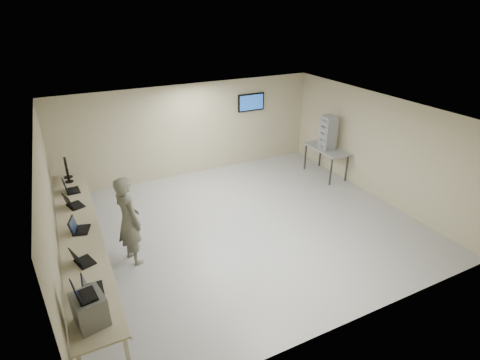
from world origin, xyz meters
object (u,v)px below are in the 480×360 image
workbench (80,234)px  equipment_box (90,309)px  side_table (326,151)px  soldier (129,220)px

workbench → equipment_box: bearing=-91.4°
side_table → soldier: bearing=-165.3°
soldier → side_table: soldier is taller
equipment_box → soldier: size_ratio=0.24×
workbench → side_table: size_ratio=4.06×
workbench → side_table: 7.34m
workbench → equipment_box: equipment_box is taller
workbench → soldier: size_ratio=3.11×
workbench → soldier: (0.92, -0.14, 0.14)m
workbench → equipment_box: (-0.06, -2.51, 0.31)m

